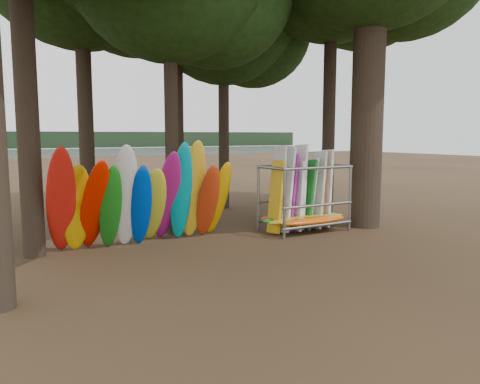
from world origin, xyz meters
TOP-DOWN VIEW (x-y plane):
  - ground at (0.00, 0.00)m, footprint 120.00×120.00m
  - lake at (0.00, 60.00)m, footprint 160.00×160.00m
  - far_shore at (0.00, 110.00)m, footprint 160.00×4.00m
  - oak_3 at (2.35, 6.89)m, footprint 7.30×7.30m
  - kayak_row at (-2.86, 1.79)m, footprint 5.47×1.89m
  - storage_rack at (2.35, 1.24)m, footprint 3.09×1.61m

SIDE VIEW (x-z plane):
  - ground at x=0.00m, z-range 0.00..0.00m
  - lake at x=0.00m, z-range 0.00..0.00m
  - storage_rack at x=2.35m, z-range -0.40..2.47m
  - kayak_row at x=-2.86m, z-range -0.26..2.87m
  - far_shore at x=0.00m, z-range 0.00..4.00m
  - oak_3 at x=2.35m, z-range 2.61..14.21m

